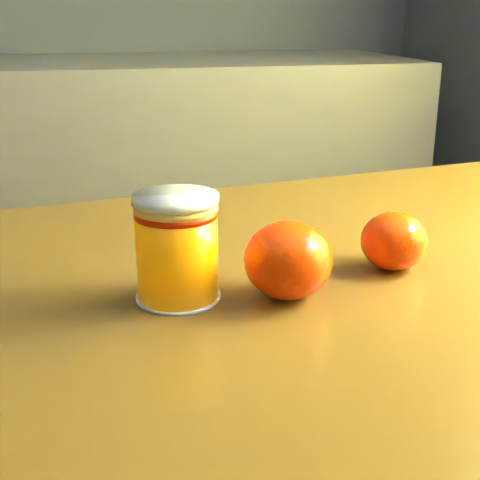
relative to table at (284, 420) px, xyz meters
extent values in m
cube|color=brown|center=(0.00, 0.00, 0.08)|extent=(1.19, 0.92, 0.04)
cylinder|color=#542F15|center=(0.42, 0.39, -0.32)|extent=(0.05, 0.05, 0.77)
cylinder|color=orange|center=(-0.08, 0.04, 0.14)|extent=(0.07, 0.07, 0.08)
cylinder|color=#FFD468|center=(-0.08, 0.04, 0.18)|extent=(0.07, 0.07, 0.01)
cylinder|color=silver|center=(-0.08, 0.04, 0.19)|extent=(0.07, 0.07, 0.00)
ellipsoid|color=#EF3904|center=(0.01, 0.03, 0.14)|extent=(0.09, 0.09, 0.06)
ellipsoid|color=#EF3904|center=(0.12, 0.07, 0.13)|extent=(0.08, 0.08, 0.05)
camera|label=1|loc=(-0.14, -0.47, 0.33)|focal=50.00mm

